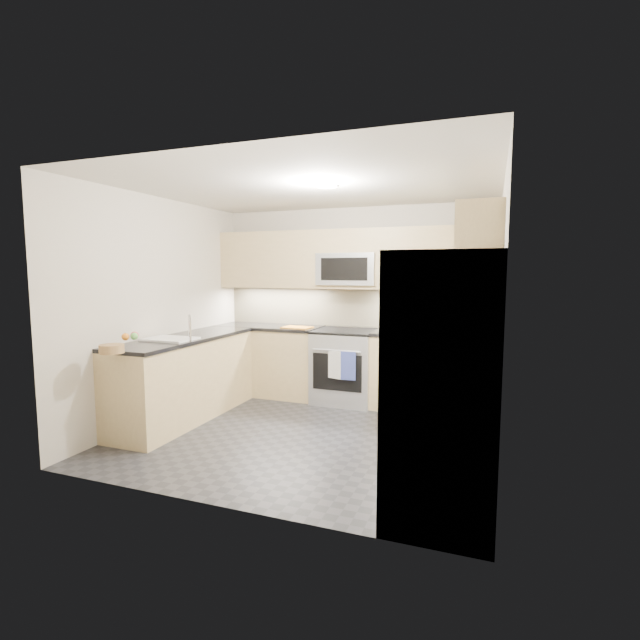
% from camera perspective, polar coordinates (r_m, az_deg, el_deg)
% --- Properties ---
extents(floor, '(3.60, 3.20, 0.00)m').
position_cam_1_polar(floor, '(4.93, -1.46, -13.82)').
color(floor, '#232428').
rests_on(floor, ground).
extents(ceiling, '(3.60, 3.20, 0.02)m').
position_cam_1_polar(ceiling, '(4.71, -1.54, 16.12)').
color(ceiling, beige).
rests_on(ceiling, wall_back).
extents(wall_back, '(3.60, 0.02, 2.50)m').
position_cam_1_polar(wall_back, '(6.17, 4.05, 2.07)').
color(wall_back, '#BDB4A4').
rests_on(wall_back, floor).
extents(wall_front, '(3.60, 0.02, 2.50)m').
position_cam_1_polar(wall_front, '(3.24, -12.11, -1.65)').
color(wall_front, '#BDB4A4').
rests_on(wall_front, floor).
extents(wall_left, '(0.02, 3.20, 2.50)m').
position_cam_1_polar(wall_left, '(5.58, -18.92, 1.34)').
color(wall_left, '#BDB4A4').
rests_on(wall_left, floor).
extents(wall_right, '(0.02, 3.20, 2.50)m').
position_cam_1_polar(wall_right, '(4.33, 21.22, -0.01)').
color(wall_right, '#BDB4A4').
rests_on(wall_right, floor).
extents(base_cab_back_left, '(1.42, 0.60, 0.90)m').
position_cam_1_polar(base_cab_back_left, '(6.39, -6.23, -5.05)').
color(base_cab_back_left, tan).
rests_on(base_cab_back_left, floor).
extents(base_cab_back_right, '(1.42, 0.60, 0.90)m').
position_cam_1_polar(base_cab_back_right, '(5.77, 13.64, -6.39)').
color(base_cab_back_right, tan).
rests_on(base_cab_back_right, floor).
extents(base_cab_right, '(0.60, 1.70, 0.90)m').
position_cam_1_polar(base_cab_right, '(4.62, 17.05, -9.59)').
color(base_cab_right, tan).
rests_on(base_cab_right, floor).
extents(base_cab_peninsula, '(0.60, 2.00, 0.90)m').
position_cam_1_polar(base_cab_peninsula, '(5.52, -16.20, -7.03)').
color(base_cab_peninsula, tan).
rests_on(base_cab_peninsula, floor).
extents(countertop_back_left, '(1.42, 0.63, 0.04)m').
position_cam_1_polar(countertop_back_left, '(6.32, -6.28, -0.86)').
color(countertop_back_left, black).
rests_on(countertop_back_left, base_cab_back_left).
extents(countertop_back_right, '(1.42, 0.63, 0.04)m').
position_cam_1_polar(countertop_back_right, '(5.69, 13.76, -1.76)').
color(countertop_back_right, black).
rests_on(countertop_back_right, base_cab_back_right).
extents(countertop_right, '(0.63, 1.70, 0.04)m').
position_cam_1_polar(countertop_right, '(4.52, 17.23, -3.85)').
color(countertop_right, black).
rests_on(countertop_right, base_cab_right).
extents(countertop_peninsula, '(0.63, 2.00, 0.04)m').
position_cam_1_polar(countertop_peninsula, '(5.43, -16.35, -2.20)').
color(countertop_peninsula, black).
rests_on(countertop_peninsula, base_cab_peninsula).
extents(upper_cab_back, '(3.60, 0.35, 0.75)m').
position_cam_1_polar(upper_cab_back, '(5.99, 3.61, 7.46)').
color(upper_cab_back, tan).
rests_on(upper_cab_back, wall_back).
extents(upper_cab_right, '(0.35, 1.95, 0.75)m').
position_cam_1_polar(upper_cab_right, '(4.58, 19.25, 7.58)').
color(upper_cab_right, tan).
rests_on(upper_cab_right, wall_right).
extents(backsplash_back, '(3.60, 0.01, 0.51)m').
position_cam_1_polar(backsplash_back, '(6.17, 4.03, 1.56)').
color(backsplash_back, tan).
rests_on(backsplash_back, wall_back).
extents(backsplash_right, '(0.01, 2.30, 0.51)m').
position_cam_1_polar(backsplash_right, '(4.78, 21.07, -0.13)').
color(backsplash_right, tan).
rests_on(backsplash_right, wall_right).
extents(gas_range, '(0.76, 0.65, 0.91)m').
position_cam_1_polar(gas_range, '(5.97, 3.11, -5.77)').
color(gas_range, '#9EA1A6').
rests_on(gas_range, floor).
extents(range_cooktop, '(0.76, 0.65, 0.03)m').
position_cam_1_polar(range_cooktop, '(5.89, 3.13, -1.38)').
color(range_cooktop, black).
rests_on(range_cooktop, gas_range).
extents(oven_door_glass, '(0.62, 0.02, 0.45)m').
position_cam_1_polar(oven_door_glass, '(5.66, 2.11, -6.47)').
color(oven_door_glass, black).
rests_on(oven_door_glass, gas_range).
extents(oven_handle, '(0.60, 0.02, 0.02)m').
position_cam_1_polar(oven_handle, '(5.59, 2.06, -3.80)').
color(oven_handle, '#B2B5BA').
rests_on(oven_handle, gas_range).
extents(microwave, '(0.76, 0.40, 0.40)m').
position_cam_1_polar(microwave, '(5.96, 3.54, 6.27)').
color(microwave, '#9EA2A6').
rests_on(microwave, upper_cab_back).
extents(microwave_door, '(0.60, 0.01, 0.28)m').
position_cam_1_polar(microwave_door, '(5.76, 2.94, 6.28)').
color(microwave_door, black).
rests_on(microwave_door, microwave).
extents(refrigerator, '(0.70, 0.90, 1.80)m').
position_cam_1_polar(refrigerator, '(3.26, 15.04, -7.93)').
color(refrigerator, '#9A9DA1').
rests_on(refrigerator, floor).
extents(fridge_handle_left, '(0.02, 0.02, 1.20)m').
position_cam_1_polar(fridge_handle_left, '(3.13, 7.93, -7.43)').
color(fridge_handle_left, '#B2B5BA').
rests_on(fridge_handle_left, refrigerator).
extents(fridge_handle_right, '(0.02, 0.02, 1.20)m').
position_cam_1_polar(fridge_handle_right, '(3.47, 9.22, -6.10)').
color(fridge_handle_right, '#B2B5BA').
rests_on(fridge_handle_right, refrigerator).
extents(sink_basin, '(0.52, 0.38, 0.16)m').
position_cam_1_polar(sink_basin, '(5.24, -17.97, -2.98)').
color(sink_basin, white).
rests_on(sink_basin, base_cab_peninsula).
extents(faucet, '(0.03, 0.03, 0.28)m').
position_cam_1_polar(faucet, '(5.06, -15.73, -0.94)').
color(faucet, silver).
rests_on(faucet, countertop_peninsula).
extents(utensil_bowl, '(0.28, 0.28, 0.15)m').
position_cam_1_polar(utensil_bowl, '(5.60, 15.76, -0.96)').
color(utensil_bowl, '#63AF4B').
rests_on(utensil_bowl, countertop_back_right).
extents(cutting_board, '(0.40, 0.30, 0.01)m').
position_cam_1_polar(cutting_board, '(6.04, -2.85, -0.91)').
color(cutting_board, orange).
rests_on(cutting_board, countertop_back_left).
extents(fruit_basket, '(0.27, 0.27, 0.08)m').
position_cam_1_polar(fruit_basket, '(4.57, -24.27, -3.26)').
color(fruit_basket, '#9E784A').
rests_on(fruit_basket, countertop_peninsula).
extents(fruit_apple, '(0.08, 0.08, 0.08)m').
position_cam_1_polar(fruit_apple, '(4.82, -21.87, -1.79)').
color(fruit_apple, '#BD1535').
rests_on(fruit_apple, fruit_basket).
extents(fruit_pear, '(0.07, 0.07, 0.07)m').
position_cam_1_polar(fruit_pear, '(4.78, -21.89, -1.86)').
color(fruit_pear, '#6AC353').
rests_on(fruit_pear, fruit_basket).
extents(dish_towel_check, '(0.17, 0.07, 0.33)m').
position_cam_1_polar(dish_towel_check, '(5.61, 1.78, -5.54)').
color(dish_towel_check, white).
rests_on(dish_towel_check, oven_handle).
extents(dish_towel_blue, '(0.18, 0.03, 0.34)m').
position_cam_1_polar(dish_towel_blue, '(5.56, 3.47, -5.65)').
color(dish_towel_blue, navy).
rests_on(dish_towel_blue, oven_handle).
extents(fruit_orange, '(0.07, 0.07, 0.07)m').
position_cam_1_polar(fruit_orange, '(4.78, -22.83, -1.92)').
color(fruit_orange, orange).
rests_on(fruit_orange, fruit_basket).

